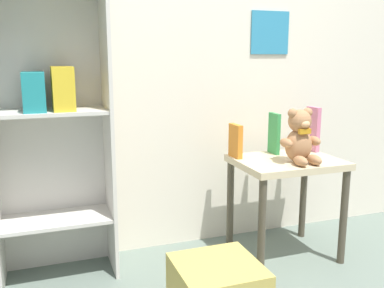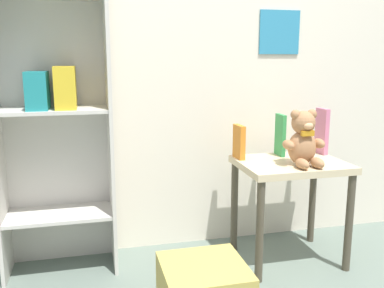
# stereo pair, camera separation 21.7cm
# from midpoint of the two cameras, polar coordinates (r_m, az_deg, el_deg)

# --- Properties ---
(wall_back) EXTENTS (4.80, 0.07, 2.50)m
(wall_back) POSITION_cam_midpoint_polar(r_m,az_deg,el_deg) (2.51, 5.29, 14.81)
(wall_back) COLOR silver
(wall_back) RESTS_ON ground_plane
(bookshelf_side) EXTENTS (0.56, 0.29, 1.69)m
(bookshelf_side) POSITION_cam_midpoint_polar(r_m,az_deg,el_deg) (2.21, -15.42, 6.83)
(bookshelf_side) COLOR beige
(bookshelf_side) RESTS_ON ground_plane
(display_table) EXTENTS (0.55, 0.44, 0.56)m
(display_table) POSITION_cam_midpoint_polar(r_m,az_deg,el_deg) (2.38, 15.57, -4.51)
(display_table) COLOR beige
(display_table) RESTS_ON ground_plane
(teddy_bear) EXTENTS (0.22, 0.20, 0.29)m
(teddy_bear) POSITION_cam_midpoint_polar(r_m,az_deg,el_deg) (2.27, 17.32, 0.48)
(teddy_bear) COLOR #A8754C
(teddy_bear) RESTS_ON display_table
(book_standing_orange) EXTENTS (0.03, 0.12, 0.18)m
(book_standing_orange) POSITION_cam_midpoint_polar(r_m,az_deg,el_deg) (2.34, 8.94, 0.27)
(book_standing_orange) COLOR orange
(book_standing_orange) RESTS_ON display_table
(book_standing_green) EXTENTS (0.02, 0.11, 0.23)m
(book_standing_green) POSITION_cam_midpoint_polar(r_m,az_deg,el_deg) (2.46, 14.18, 1.15)
(book_standing_green) COLOR #33934C
(book_standing_green) RESTS_ON display_table
(book_standing_pink) EXTENTS (0.03, 0.11, 0.26)m
(book_standing_pink) POSITION_cam_midpoint_polar(r_m,az_deg,el_deg) (2.56, 19.28, 1.59)
(book_standing_pink) COLOR #D17093
(book_standing_pink) RESTS_ON display_table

